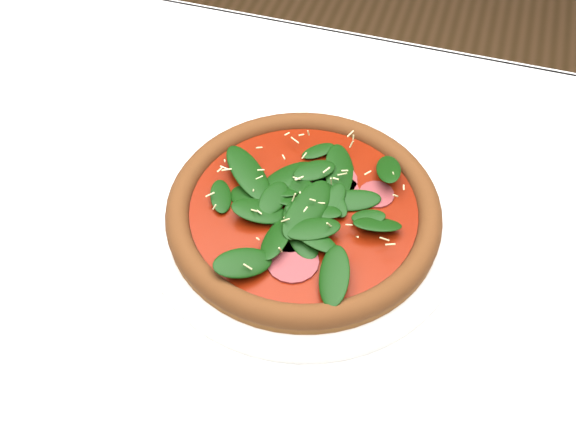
% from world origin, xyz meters
% --- Properties ---
extents(dining_table, '(1.21, 0.81, 0.75)m').
position_xyz_m(dining_table, '(0.00, 0.00, 0.65)').
color(dining_table, silver).
rests_on(dining_table, ground).
extents(plate, '(0.37, 0.37, 0.02)m').
position_xyz_m(plate, '(0.06, 0.01, 0.76)').
color(plate, white).
rests_on(plate, dining_table).
extents(pizza, '(0.37, 0.37, 0.04)m').
position_xyz_m(pizza, '(0.06, 0.01, 0.78)').
color(pizza, brown).
rests_on(pizza, plate).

